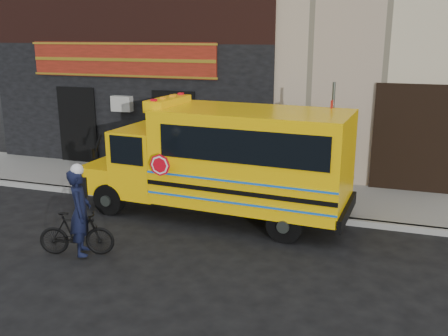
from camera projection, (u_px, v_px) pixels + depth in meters
ground at (212, 253)px, 10.48m from camera, size 120.00×120.00×0.00m
curb at (246, 210)px, 12.84m from camera, size 40.00×0.20×0.15m
sidewalk at (260, 193)px, 14.22m from camera, size 40.00×3.00×0.15m
school_bus at (227, 159)px, 12.18m from camera, size 7.03×2.62×2.92m
sign_pole at (331, 144)px, 12.22m from camera, size 0.07×0.29×3.35m
bicycle at (77, 233)px, 10.31m from camera, size 1.62×0.89×0.94m
cyclist at (80, 214)px, 10.15m from camera, size 0.69×0.79×1.81m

